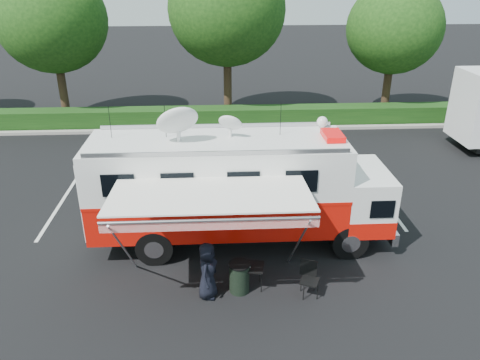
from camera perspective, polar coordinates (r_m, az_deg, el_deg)
The scene contains 9 objects.
ground_plane at distance 15.02m, azimuth 0.10°, elevation -7.40°, with size 120.00×120.00×0.00m, color black.
back_border at distance 25.86m, azimuth 1.08°, elevation 18.01°, with size 60.00×6.14×8.87m.
stall_lines at distance 17.62m, azimuth -2.07°, elevation -2.27°, with size 24.12×5.50×0.01m.
command_truck at distance 14.12m, azimuth -0.21°, elevation -0.98°, with size 9.07×2.49×4.35m.
awning at distance 11.37m, azimuth -3.64°, elevation -2.44°, with size 4.95×2.56×2.99m.
person at distance 12.81m, azimuth -3.87°, elevation -13.86°, with size 0.78×0.51×1.59m, color black.
folding_table at distance 12.67m, azimuth 0.99°, elevation -10.58°, with size 0.93×0.74×0.71m.
folding_chair at distance 12.68m, azimuth 8.43°, elevation -11.35°, with size 0.61×0.65×0.97m.
trash_bin at distance 12.69m, azimuth -0.07°, elevation -11.76°, with size 0.58×0.58×0.87m.
Camera 1 is at (-0.72, -12.72, 7.95)m, focal length 35.00 mm.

